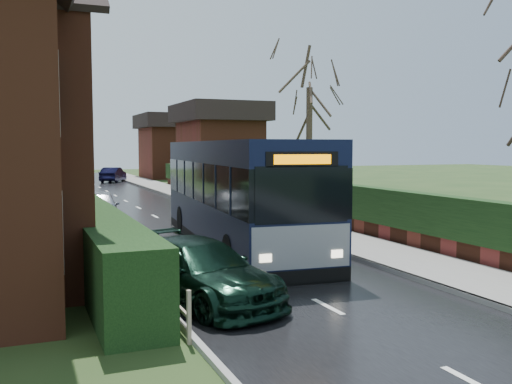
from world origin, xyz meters
name	(u,v)px	position (x,y,z in m)	size (l,w,h in m)	color
ground	(285,285)	(0.00, 0.00, 0.00)	(140.00, 140.00, 0.00)	#34471E
road	(177,228)	(0.00, 10.00, 0.01)	(6.00, 100.00, 0.02)	black
pavement	(275,221)	(4.25, 10.00, 0.07)	(2.50, 100.00, 0.14)	slate
kerb_right	(249,223)	(3.05, 10.00, 0.07)	(0.12, 100.00, 0.14)	gray
kerb_left	(97,231)	(-3.05, 10.00, 0.05)	(0.12, 100.00, 0.10)	gray
front_hedge	(88,231)	(-3.90, 5.00, 0.80)	(1.20, 16.00, 1.60)	black
picket_fence	(115,242)	(-3.15, 5.00, 0.45)	(0.10, 16.00, 0.90)	gray
right_wall_hedge	(308,198)	(5.80, 10.00, 1.02)	(0.60, 50.00, 1.80)	brown
bus	(237,195)	(0.80, 5.30, 1.68)	(3.50, 11.34, 3.39)	black
car_silver	(97,208)	(-2.80, 12.00, 0.73)	(1.71, 4.26, 1.45)	#B7B8BD
car_green	(199,271)	(-2.27, -0.61, 0.65)	(1.81, 4.46, 1.30)	black
car_distant	(113,175)	(2.00, 40.56, 0.67)	(1.43, 4.10, 1.35)	black
bus_stop_sign	(295,183)	(3.20, 6.00, 1.96)	(0.19, 0.45, 2.97)	slate
tree_right_far	(310,79)	(9.00, 16.01, 6.86)	(4.75, 4.75, 9.18)	#3D2F24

